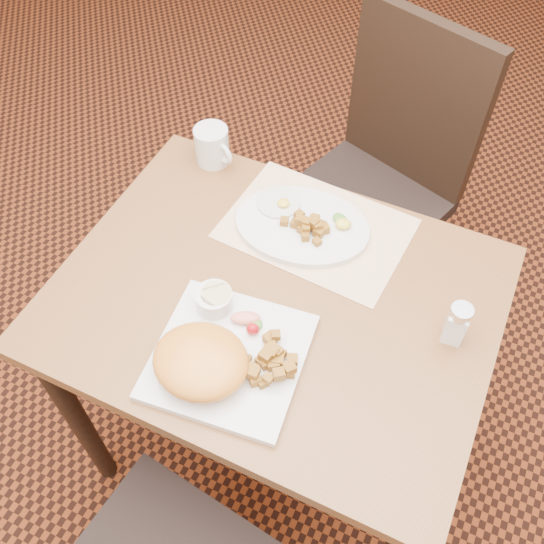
{
  "coord_description": "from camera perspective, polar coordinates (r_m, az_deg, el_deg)",
  "views": [
    {
      "loc": [
        0.3,
        -0.66,
        1.78
      ],
      "look_at": [
        -0.01,
        0.0,
        0.82
      ],
      "focal_mm": 40.0,
      "sensor_mm": 36.0,
      "label": 1
    }
  ],
  "objects": [
    {
      "name": "plate_square",
      "position": [
        1.17,
        -4.05,
        -7.95
      ],
      "size": [
        0.31,
        0.31,
        0.02
      ],
      "primitive_type": "cube",
      "rotation": [
        0.0,
        0.0,
        0.11
      ],
      "color": "silver",
      "rests_on": "table"
    },
    {
      "name": "chair_far",
      "position": [
        1.84,
        10.31,
        9.36
      ],
      "size": [
        0.54,
        0.54,
        0.97
      ],
      "rotation": [
        0.0,
        0.0,
        2.82
      ],
      "color": "black",
      "rests_on": "ground"
    },
    {
      "name": "table",
      "position": [
        1.35,
        0.24,
        -4.87
      ],
      "size": [
        0.9,
        0.7,
        0.75
      ],
      "color": "brown",
      "rests_on": "ground"
    },
    {
      "name": "ramekin",
      "position": [
        1.21,
        -5.46,
        -2.57
      ],
      "size": [
        0.07,
        0.07,
        0.04
      ],
      "color": "silver",
      "rests_on": "plate_square"
    },
    {
      "name": "hollandaise_mound",
      "position": [
        1.13,
        -6.79,
        -8.32
      ],
      "size": [
        0.19,
        0.16,
        0.07
      ],
      "color": "orange",
      "rests_on": "plate_square"
    },
    {
      "name": "fried_egg",
      "position": [
        1.39,
        0.67,
        6.57
      ],
      "size": [
        0.1,
        0.1,
        0.02
      ],
      "color": "white",
      "rests_on": "plate_oval"
    },
    {
      "name": "salt_shaker",
      "position": [
        1.21,
        16.98,
        -4.63
      ],
      "size": [
        0.05,
        0.05,
        0.1
      ],
      "color": "white",
      "rests_on": "table"
    },
    {
      "name": "plate_oval",
      "position": [
        1.36,
        2.83,
        4.37
      ],
      "size": [
        0.33,
        0.27,
        0.02
      ],
      "primitive_type": null,
      "rotation": [
        0.0,
        0.0,
        0.14
      ],
      "color": "silver",
      "rests_on": "placemat"
    },
    {
      "name": "garnish_ov",
      "position": [
        1.36,
        6.61,
        4.69
      ],
      "size": [
        0.06,
        0.06,
        0.02
      ],
      "color": "#387223",
      "rests_on": "plate_oval"
    },
    {
      "name": "coffee_mug",
      "position": [
        1.5,
        -5.62,
        11.74
      ],
      "size": [
        0.11,
        0.08,
        0.09
      ],
      "color": "silver",
      "rests_on": "table"
    },
    {
      "name": "garnish_sq",
      "position": [
        1.19,
        -2.19,
        -4.67
      ],
      "size": [
        0.07,
        0.06,
        0.03
      ],
      "color": "#387223",
      "rests_on": "plate_square"
    },
    {
      "name": "ground",
      "position": [
        1.92,
        0.17,
        -15.17
      ],
      "size": [
        8.0,
        8.0,
        0.0
      ],
      "primitive_type": "plane",
      "color": "black",
      "rests_on": "ground"
    },
    {
      "name": "home_fries_sq",
      "position": [
        1.14,
        -0.1,
        -8.41
      ],
      "size": [
        0.11,
        0.12,
        0.04
      ],
      "color": "#A06619",
      "rests_on": "plate_square"
    },
    {
      "name": "placemat",
      "position": [
        1.37,
        4.18,
        4.11
      ],
      "size": [
        0.42,
        0.31,
        0.0
      ],
      "primitive_type": "cube",
      "rotation": [
        0.0,
        0.0,
        -0.07
      ],
      "color": "white",
      "rests_on": "table"
    },
    {
      "name": "home_fries_ov",
      "position": [
        1.33,
        3.58,
        4.4
      ],
      "size": [
        0.11,
        0.07,
        0.04
      ],
      "color": "#A06619",
      "rests_on": "plate_oval"
    }
  ]
}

